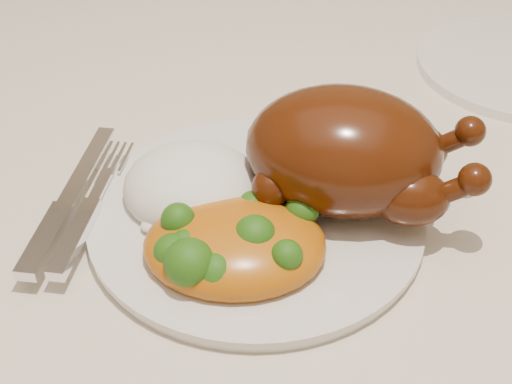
# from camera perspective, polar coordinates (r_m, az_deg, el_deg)

# --- Properties ---
(dining_table) EXTENTS (1.60, 0.90, 0.76)m
(dining_table) POSITION_cam_1_polar(r_m,az_deg,el_deg) (0.74, -10.43, -2.44)
(dining_table) COLOR brown
(dining_table) RESTS_ON floor
(tablecloth) EXTENTS (1.73, 1.03, 0.18)m
(tablecloth) POSITION_cam_1_polar(r_m,az_deg,el_deg) (0.69, -11.12, 2.11)
(tablecloth) COLOR beige
(tablecloth) RESTS_ON dining_table
(dinner_plate) EXTENTS (0.32, 0.32, 0.01)m
(dinner_plate) POSITION_cam_1_polar(r_m,az_deg,el_deg) (0.57, -0.00, -2.01)
(dinner_plate) COLOR silver
(dinner_plate) RESTS_ON tablecloth
(roast_chicken) EXTENTS (0.19, 0.12, 0.10)m
(roast_chicken) POSITION_cam_1_polar(r_m,az_deg,el_deg) (0.55, 7.46, 3.21)
(roast_chicken) COLOR #471907
(roast_chicken) RESTS_ON dinner_plate
(rice_mound) EXTENTS (0.11, 0.10, 0.06)m
(rice_mound) POSITION_cam_1_polar(r_m,az_deg,el_deg) (0.57, -5.01, 0.35)
(rice_mound) COLOR white
(rice_mound) RESTS_ON dinner_plate
(mac_and_cheese) EXTENTS (0.14, 0.12, 0.05)m
(mac_and_cheese) POSITION_cam_1_polar(r_m,az_deg,el_deg) (0.52, -1.53, -4.30)
(mac_and_cheese) COLOR #C5700C
(mac_and_cheese) RESTS_ON dinner_plate
(cutlery) EXTENTS (0.04, 0.19, 0.01)m
(cutlery) POSITION_cam_1_polar(r_m,az_deg,el_deg) (0.57, -14.54, -1.81)
(cutlery) COLOR silver
(cutlery) RESTS_ON dinner_plate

